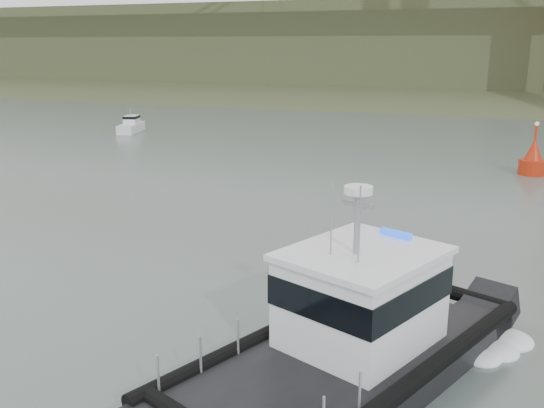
{
  "coord_description": "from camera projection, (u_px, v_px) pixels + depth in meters",
  "views": [
    {
      "loc": [
        8.44,
        -15.87,
        9.6
      ],
      "look_at": [
        -1.11,
        9.69,
        2.4
      ],
      "focal_mm": 40.0,
      "sensor_mm": 36.0,
      "label": 1
    }
  ],
  "objects": [
    {
      "name": "motorboat",
      "position": [
        131.0,
        126.0,
        68.57
      ],
      "size": [
        3.06,
        5.47,
        2.86
      ],
      "rotation": [
        0.0,
        0.0,
        0.27
      ],
      "color": "silver",
      "rests_on": "ground"
    },
    {
      "name": "patrol_boat",
      "position": [
        352.0,
        334.0,
        17.43
      ],
      "size": [
        9.01,
        13.36,
        6.1
      ],
      "rotation": [
        0.0,
        0.0,
        -0.39
      ],
      "color": "black",
      "rests_on": "ground"
    },
    {
      "name": "nav_buoy",
      "position": [
        533.0,
        160.0,
        45.93
      ],
      "size": [
        2.04,
        2.04,
        4.25
      ],
      "color": "#AB220B",
      "rests_on": "ground"
    },
    {
      "name": "ground",
      "position": [
        200.0,
        349.0,
        19.68
      ],
      "size": [
        400.0,
        400.0,
        0.0
      ],
      "primitive_type": "plane",
      "color": "#4F5E59",
      "rests_on": "ground"
    },
    {
      "name": "headlands",
      "position": [
        463.0,
        57.0,
        131.55
      ],
      "size": [
        500.0,
        105.36,
        27.12
      ],
      "color": "#394728",
      "rests_on": "ground"
    }
  ]
}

